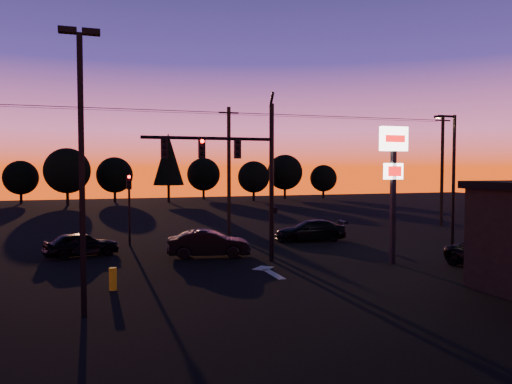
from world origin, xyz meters
The scene contains 23 objects.
ground centered at (0.00, 0.00, 0.00)m, with size 120.00×120.00×0.00m, color black.
lane_arrow centered at (0.50, 1.67, 0.01)m, with size 1.20×3.10×0.01m.
traffic_signal_mast centered at (-0.10, 3.99, 4.94)m, with size 6.79×0.52×8.58m.
secondary_signal centered at (-5.00, 11.49, 2.86)m, with size 0.30×0.31×4.35m.
parking_lot_light centered at (-7.50, -3.00, 5.27)m, with size 1.25×0.30×9.14m.
pylon_sign centered at (7.00, 1.50, 4.91)m, with size 1.50×0.28×6.80m.
streetlight centered at (13.91, 5.50, 4.42)m, with size 1.55×0.35×8.00m.
utility_pole_1 centered at (2.00, 14.00, 4.59)m, with size 1.40×0.26×9.00m.
utility_pole_2 centered at (20.00, 14.00, 4.59)m, with size 1.40×0.26×9.00m.
power_wires centered at (2.00, 14.00, 8.57)m, with size 36.00×1.22×0.07m.
bollard centered at (-6.47, 0.27, 0.44)m, with size 0.29×0.29×0.88m, color gold.
tree_1 centered at (-16.00, 53.00, 3.43)m, with size 4.54×4.54×5.71m.
tree_2 centered at (-10.00, 48.00, 4.37)m, with size 5.77×5.78×7.26m.
tree_3 centered at (-4.00, 52.00, 3.75)m, with size 4.95×4.95×6.22m.
tree_4 centered at (3.00, 49.00, 5.93)m, with size 4.18×4.18×9.50m.
tree_5 centered at (9.00, 54.00, 3.75)m, with size 4.95×4.95×6.22m.
tree_6 centered at (15.00, 48.00, 3.43)m, with size 4.54×4.54×5.71m.
tree_7 centered at (21.00, 51.00, 4.06)m, with size 5.36×5.36×6.74m.
tree_8 centered at (27.00, 50.00, 3.12)m, with size 4.12×4.12×5.19m.
car_left centered at (-7.75, 8.50, 0.66)m, with size 1.56×3.88×1.32m, color black.
car_mid centered at (-1.28, 6.12, 0.72)m, with size 1.52×4.36×1.44m, color black.
car_right centered at (6.35, 9.85, 0.68)m, with size 1.89×4.65×1.35m, color black.
suv_parked centered at (10.63, -1.41, 0.65)m, with size 2.15×4.66×1.29m, color black.
Camera 1 is at (-7.26, -19.75, 4.78)m, focal length 35.00 mm.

